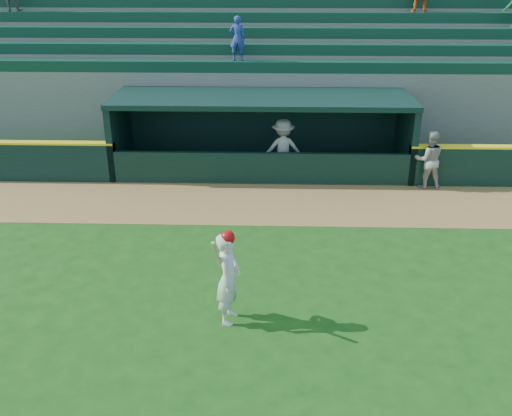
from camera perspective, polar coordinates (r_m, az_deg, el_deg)
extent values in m
plane|color=#174511|center=(11.87, -0.24, -8.87)|extent=(120.00, 120.00, 0.00)
cube|color=olive|center=(16.22, 0.36, 0.47)|extent=(40.00, 3.00, 0.01)
imported|color=#A1A29C|center=(17.85, 16.90, 4.66)|extent=(0.87, 0.68, 1.78)
imported|color=#A4A49F|center=(17.92, 2.71, 5.93)|extent=(1.28, 0.81, 1.89)
cube|color=slate|center=(18.82, 0.57, 3.86)|extent=(9.00, 2.60, 0.04)
cube|color=black|center=(19.12, -13.44, 7.09)|extent=(0.20, 2.60, 2.30)
cube|color=black|center=(18.95, 14.74, 6.81)|extent=(0.20, 2.60, 2.30)
cube|color=black|center=(19.72, 0.67, 8.23)|extent=(9.40, 0.20, 2.30)
cube|color=black|center=(18.16, 0.60, 10.88)|extent=(9.40, 2.80, 0.16)
cube|color=black|center=(17.51, 0.49, 3.99)|extent=(9.00, 0.16, 1.00)
cube|color=brown|center=(19.50, 0.63, 5.29)|extent=(8.40, 0.45, 0.10)
cube|color=slate|center=(20.15, 0.70, 9.46)|extent=(34.00, 0.85, 2.91)
cube|color=#0F3828|center=(19.69, 0.72, 13.99)|extent=(34.00, 0.60, 0.36)
cube|color=slate|center=(20.92, 0.75, 10.62)|extent=(34.00, 0.85, 3.36)
cube|color=#0F3828|center=(20.47, 0.78, 15.63)|extent=(34.00, 0.60, 0.36)
cube|color=slate|center=(21.70, 0.80, 11.71)|extent=(34.00, 0.85, 3.81)
cube|color=#0F3828|center=(21.25, 0.83, 17.15)|extent=(34.00, 0.60, 0.36)
cube|color=slate|center=(22.49, 0.84, 12.71)|extent=(34.00, 0.85, 4.26)
cube|color=#0F3828|center=(22.05, 0.88, 18.56)|extent=(34.00, 0.60, 0.36)
cube|color=slate|center=(23.29, 0.88, 13.65)|extent=(34.00, 0.85, 4.71)
cube|color=#0F3828|center=(22.87, 0.92, 19.87)|extent=(34.00, 0.60, 0.36)
cube|color=slate|center=(24.09, 0.92, 14.53)|extent=(34.00, 0.85, 5.16)
cube|color=slate|center=(24.90, 0.96, 15.34)|extent=(34.00, 0.85, 5.61)
cube|color=slate|center=(25.46, 0.98, 15.53)|extent=(34.50, 0.30, 5.61)
imported|color=navy|center=(19.62, -1.86, 16.60)|extent=(0.55, 0.38, 1.44)
imported|color=silver|center=(10.72, -2.77, -7.04)|extent=(0.54, 0.73, 1.83)
sphere|color=#B3090C|center=(10.32, -2.86, -2.99)|extent=(0.27, 0.27, 0.27)
cylinder|color=tan|center=(10.24, -3.93, -4.67)|extent=(0.17, 0.53, 0.76)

